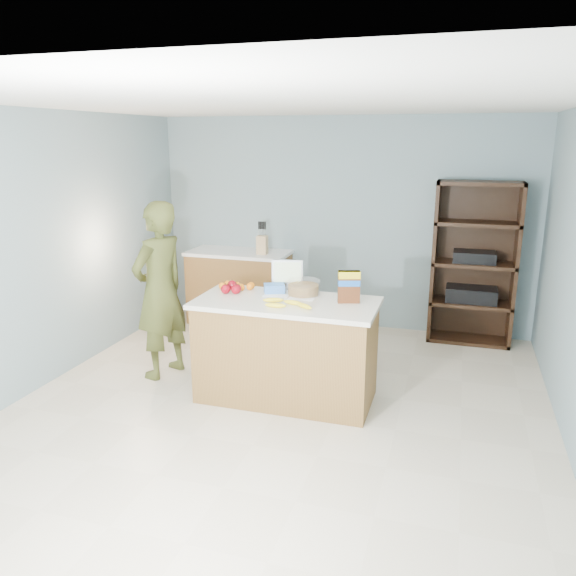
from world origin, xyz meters
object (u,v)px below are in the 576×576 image
(counter_peninsula, at_px, (286,354))
(person, at_px, (160,291))
(cereal_box, at_px, (349,284))
(tv, at_px, (287,273))
(shelving_unit, at_px, (473,266))

(counter_peninsula, xyz_separation_m, person, (-1.30, 0.15, 0.43))
(cereal_box, bearing_deg, tv, 159.02)
(person, xyz_separation_m, tv, (1.21, 0.19, 0.21))
(shelving_unit, distance_m, cereal_box, 2.21)
(person, bearing_deg, counter_peninsula, 99.73)
(person, distance_m, tv, 1.24)
(cereal_box, bearing_deg, counter_peninsula, -168.97)
(shelving_unit, distance_m, tv, 2.38)
(shelving_unit, height_order, cereal_box, shelving_unit)
(tv, height_order, cereal_box, tv)
(counter_peninsula, bearing_deg, tv, 105.69)
(shelving_unit, height_order, person, shelving_unit)
(counter_peninsula, distance_m, person, 1.38)
(tv, distance_m, cereal_box, 0.66)
(counter_peninsula, relative_size, person, 0.92)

